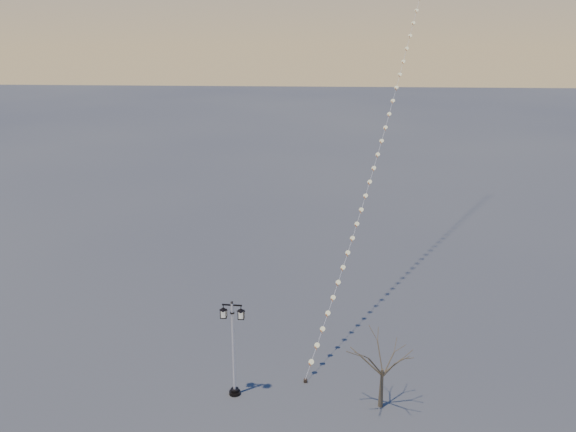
{
  "coord_description": "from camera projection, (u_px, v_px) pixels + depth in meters",
  "views": [
    {
      "loc": [
        2.27,
        -29.06,
        20.52
      ],
      "look_at": [
        0.39,
        6.43,
        8.67
      ],
      "focal_mm": 38.4,
      "sensor_mm": 36.0,
      "label": 1
    }
  ],
  "objects": [
    {
      "name": "ground",
      "position": [
        275.0,
        401.0,
        34.13
      ],
      "size": [
        300.0,
        300.0,
        0.0
      ],
      "primitive_type": "plane",
      "color": "#424443",
      "rests_on": "ground"
    },
    {
      "name": "kite_train",
      "position": [
        395.0,
        68.0,
        46.24
      ],
      "size": [
        12.85,
        34.23,
        33.07
      ],
      "rotation": [
        0.0,
        0.0,
        0.33
      ],
      "color": "black",
      "rests_on": "ground"
    },
    {
      "name": "street_lamp",
      "position": [
        233.0,
        344.0,
        33.7
      ],
      "size": [
        1.47,
        0.64,
        5.78
      ],
      "rotation": [
        0.0,
        0.0,
        -0.07
      ],
      "color": "black",
      "rests_on": "ground"
    },
    {
      "name": "bare_tree",
      "position": [
        383.0,
        359.0,
        32.72
      ],
      "size": [
        2.55,
        2.55,
        4.22
      ],
      "rotation": [
        0.0,
        0.0,
        -0.04
      ],
      "color": "brown",
      "rests_on": "ground"
    }
  ]
}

